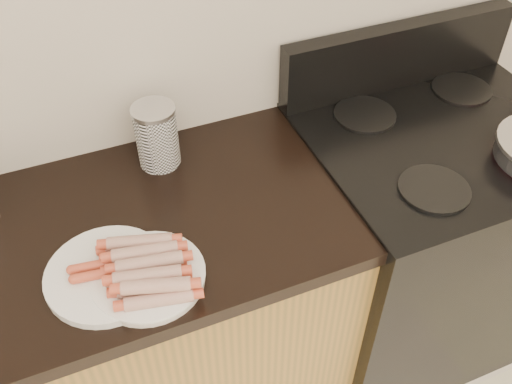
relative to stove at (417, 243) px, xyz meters
name	(u,v)px	position (x,y,z in m)	size (l,w,h in m)	color
wall_back	(124,3)	(-0.78, 0.32, 0.84)	(4.00, 0.04, 2.60)	silver
stove	(417,243)	(0.00, 0.00, 0.00)	(0.76, 0.65, 0.91)	black
stove_panel	(399,55)	(0.00, 0.28, 0.55)	(0.76, 0.06, 0.20)	black
burner_near_left	(434,189)	(-0.17, -0.17, 0.46)	(0.18, 0.18, 0.01)	black
burner_far_left	(365,115)	(-0.17, 0.17, 0.46)	(0.18, 0.18, 0.01)	black
burner_far_right	(461,89)	(0.17, 0.17, 0.46)	(0.18, 0.18, 0.01)	black
main_plate	(149,278)	(-0.90, -0.16, 0.45)	(0.24, 0.24, 0.02)	white
side_plate	(107,274)	(-0.98, -0.12, 0.45)	(0.27, 0.27, 0.02)	silver
hotdog_pile	(147,268)	(-0.90, -0.16, 0.49)	(0.14, 0.23, 0.06)	maroon
plain_sausages	(106,268)	(-0.98, -0.12, 0.47)	(0.14, 0.07, 0.02)	#AE713B
canister	(157,136)	(-0.77, 0.21, 0.53)	(0.11, 0.11, 0.17)	silver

